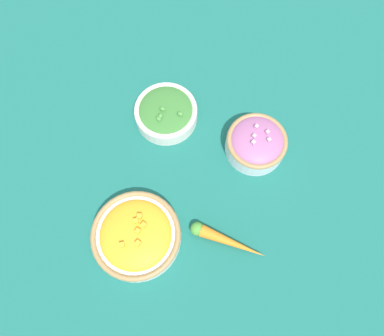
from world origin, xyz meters
TOP-DOWN VIEW (x-y plane):
  - ground_plane at (0.00, 0.00)m, footprint 3.00×3.00m
  - bowl_squash at (0.17, -0.07)m, footprint 0.19×0.19m
  - bowl_red_onion at (-0.10, 0.12)m, footprint 0.14×0.14m
  - bowl_broccoli at (-0.11, -0.10)m, footprint 0.15×0.15m
  - loose_carrot at (0.13, 0.11)m, footprint 0.04×0.17m

SIDE VIEW (x-z plane):
  - ground_plane at x=0.00m, z-range 0.00..0.00m
  - loose_carrot at x=0.13m, z-range 0.00..0.03m
  - bowl_squash at x=0.17m, z-range -0.01..0.05m
  - bowl_broccoli at x=-0.11m, z-range 0.00..0.06m
  - bowl_red_onion at x=-0.10m, z-range 0.00..0.07m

